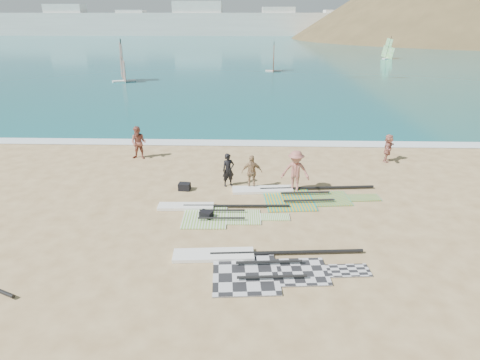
{
  "coord_description": "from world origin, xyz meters",
  "views": [
    {
      "loc": [
        0.86,
        -11.33,
        7.34
      ],
      "look_at": [
        0.38,
        4.0,
        1.0
      ],
      "focal_mm": 30.0,
      "sensor_mm": 36.0,
      "label": 1
    }
  ],
  "objects_px": {
    "person_wetsuit": "(228,170)",
    "rig_green": "(211,212)",
    "gear_bag_far": "(206,215)",
    "beachgoer_mid": "(295,171)",
    "beachgoer_left": "(139,143)",
    "rig_grey": "(253,264)",
    "beachgoer_right": "(388,148)",
    "rig_orange": "(293,194)",
    "beachgoer_back": "(252,172)",
    "gear_bag_near": "(184,187)"
  },
  "relations": [
    {
      "from": "gear_bag_near",
      "to": "person_wetsuit",
      "type": "distance_m",
      "value": 2.13
    },
    {
      "from": "rig_grey",
      "to": "beachgoer_back",
      "type": "relative_size",
      "value": 3.95
    },
    {
      "from": "person_wetsuit",
      "to": "beachgoer_right",
      "type": "bearing_deg",
      "value": 1.22
    },
    {
      "from": "person_wetsuit",
      "to": "beachgoer_right",
      "type": "relative_size",
      "value": 1.03
    },
    {
      "from": "rig_green",
      "to": "person_wetsuit",
      "type": "relative_size",
      "value": 3.47
    },
    {
      "from": "rig_orange",
      "to": "beachgoer_left",
      "type": "xyz_separation_m",
      "value": [
        -8.0,
        4.63,
        0.85
      ]
    },
    {
      "from": "rig_orange",
      "to": "gear_bag_far",
      "type": "height_order",
      "value": "gear_bag_far"
    },
    {
      "from": "person_wetsuit",
      "to": "rig_green",
      "type": "bearing_deg",
      "value": -123.13
    },
    {
      "from": "beachgoer_back",
      "to": "beachgoer_right",
      "type": "height_order",
      "value": "beachgoer_back"
    },
    {
      "from": "beachgoer_left",
      "to": "beachgoer_back",
      "type": "relative_size",
      "value": 1.14
    },
    {
      "from": "rig_green",
      "to": "gear_bag_near",
      "type": "height_order",
      "value": "gear_bag_near"
    },
    {
      "from": "rig_green",
      "to": "gear_bag_near",
      "type": "relative_size",
      "value": 10.5
    },
    {
      "from": "beachgoer_left",
      "to": "beachgoer_right",
      "type": "height_order",
      "value": "beachgoer_left"
    },
    {
      "from": "person_wetsuit",
      "to": "rig_grey",
      "type": "bearing_deg",
      "value": -102.0
    },
    {
      "from": "rig_green",
      "to": "beachgoer_back",
      "type": "xyz_separation_m",
      "value": [
        1.61,
        2.5,
        0.75
      ]
    },
    {
      "from": "rig_green",
      "to": "rig_orange",
      "type": "distance_m",
      "value": 3.88
    },
    {
      "from": "rig_grey",
      "to": "person_wetsuit",
      "type": "relative_size",
      "value": 4.04
    },
    {
      "from": "beachgoer_right",
      "to": "gear_bag_near",
      "type": "bearing_deg",
      "value": 137.25
    },
    {
      "from": "beachgoer_mid",
      "to": "gear_bag_far",
      "type": "bearing_deg",
      "value": -134.17
    },
    {
      "from": "rig_green",
      "to": "beachgoer_right",
      "type": "relative_size",
      "value": 3.59
    },
    {
      "from": "rig_orange",
      "to": "person_wetsuit",
      "type": "relative_size",
      "value": 4.14
    },
    {
      "from": "rig_green",
      "to": "beachgoer_left",
      "type": "xyz_separation_m",
      "value": [
        -4.56,
        6.44,
        0.85
      ]
    },
    {
      "from": "beachgoer_left",
      "to": "person_wetsuit",
      "type": "bearing_deg",
      "value": -29.8
    },
    {
      "from": "rig_orange",
      "to": "beachgoer_left",
      "type": "height_order",
      "value": "beachgoer_left"
    },
    {
      "from": "beachgoer_mid",
      "to": "beachgoer_left",
      "type": "bearing_deg",
      "value": 162.43
    },
    {
      "from": "rig_orange",
      "to": "person_wetsuit",
      "type": "xyz_separation_m",
      "value": [
        -2.91,
        0.99,
        0.73
      ]
    },
    {
      "from": "rig_orange",
      "to": "person_wetsuit",
      "type": "bearing_deg",
      "value": 156.14
    },
    {
      "from": "rig_green",
      "to": "gear_bag_far",
      "type": "xyz_separation_m",
      "value": [
        -0.14,
        -0.43,
        0.09
      ]
    },
    {
      "from": "gear_bag_far",
      "to": "beachgoer_mid",
      "type": "distance_m",
      "value": 4.61
    },
    {
      "from": "gear_bag_near",
      "to": "beachgoer_right",
      "type": "relative_size",
      "value": 0.34
    },
    {
      "from": "person_wetsuit",
      "to": "beachgoer_back",
      "type": "distance_m",
      "value": 1.12
    },
    {
      "from": "beachgoer_left",
      "to": "beachgoer_mid",
      "type": "distance_m",
      "value": 9.12
    },
    {
      "from": "rig_grey",
      "to": "beachgoer_left",
      "type": "bearing_deg",
      "value": 117.79
    },
    {
      "from": "rig_orange",
      "to": "gear_bag_far",
      "type": "relative_size",
      "value": 13.55
    },
    {
      "from": "rig_grey",
      "to": "beachgoer_right",
      "type": "height_order",
      "value": "beachgoer_right"
    },
    {
      "from": "gear_bag_far",
      "to": "beachgoer_left",
      "type": "distance_m",
      "value": 8.2
    },
    {
      "from": "rig_orange",
      "to": "beachgoer_right",
      "type": "relative_size",
      "value": 4.28
    },
    {
      "from": "rig_grey",
      "to": "beachgoer_left",
      "type": "distance_m",
      "value": 11.8
    },
    {
      "from": "gear_bag_far",
      "to": "rig_green",
      "type": "bearing_deg",
      "value": 71.76
    },
    {
      "from": "rig_orange",
      "to": "rig_green",
      "type": "bearing_deg",
      "value": -157.42
    },
    {
      "from": "rig_green",
      "to": "beachgoer_right",
      "type": "xyz_separation_m",
      "value": [
        8.88,
        6.42,
        0.7
      ]
    },
    {
      "from": "gear_bag_near",
      "to": "beachgoer_left",
      "type": "bearing_deg",
      "value": 126.76
    },
    {
      "from": "beachgoer_mid",
      "to": "rig_green",
      "type": "bearing_deg",
      "value": -137.8
    },
    {
      "from": "gear_bag_near",
      "to": "beachgoer_back",
      "type": "bearing_deg",
      "value": 5.0
    },
    {
      "from": "gear_bag_near",
      "to": "gear_bag_far",
      "type": "distance_m",
      "value": 2.96
    },
    {
      "from": "rig_green",
      "to": "gear_bag_far",
      "type": "distance_m",
      "value": 0.46
    },
    {
      "from": "gear_bag_far",
      "to": "beachgoer_back",
      "type": "xyz_separation_m",
      "value": [
        1.76,
        2.93,
        0.65
      ]
    },
    {
      "from": "beachgoer_mid",
      "to": "person_wetsuit",
      "type": "bearing_deg",
      "value": 179.33
    },
    {
      "from": "gear_bag_far",
      "to": "gear_bag_near",
      "type": "bearing_deg",
      "value": 115.69
    },
    {
      "from": "rig_green",
      "to": "beachgoer_mid",
      "type": "bearing_deg",
      "value": 30.53
    }
  ]
}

